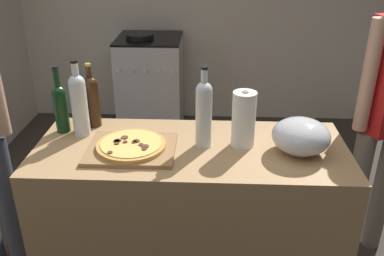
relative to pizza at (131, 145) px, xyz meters
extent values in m
cube|color=#3F3833|center=(0.22, 0.92, -0.95)|extent=(4.11, 3.70, 0.02)
cube|color=tan|center=(0.27, 0.05, -0.49)|extent=(1.46, 0.61, 0.91)
cube|color=#9E7247|center=(0.00, 0.00, -0.02)|extent=(0.40, 0.32, 0.02)
cylinder|color=tan|center=(0.00, 0.00, 0.00)|extent=(0.32, 0.32, 0.02)
cylinder|color=#EAC660|center=(0.00, 0.00, 0.01)|extent=(0.28, 0.28, 0.00)
cylinder|color=brown|center=(-0.07, 0.01, 0.01)|extent=(0.04, 0.04, 0.01)
cylinder|color=brown|center=(0.01, 0.00, 0.01)|extent=(0.02, 0.02, 0.01)
cylinder|color=brown|center=(-0.07, 0.01, 0.01)|extent=(0.03, 0.03, 0.01)
cylinder|color=brown|center=(0.07, -0.04, 0.01)|extent=(0.03, 0.03, 0.01)
cylinder|color=brown|center=(0.07, -0.06, 0.01)|extent=(0.02, 0.02, 0.01)
cylinder|color=brown|center=(-0.03, 0.00, 0.01)|extent=(0.02, 0.02, 0.01)
cylinder|color=brown|center=(-0.07, -0.10, 0.01)|extent=(0.02, 0.02, 0.01)
cylinder|color=brown|center=(-0.06, -0.01, 0.01)|extent=(0.02, 0.02, 0.01)
cylinder|color=brown|center=(0.05, -0.02, 0.01)|extent=(0.02, 0.02, 0.01)
cylinder|color=brown|center=(-0.04, 0.05, 0.01)|extent=(0.03, 0.03, 0.01)
cylinder|color=brown|center=(0.02, 0.01, 0.01)|extent=(0.03, 0.03, 0.01)
cylinder|color=#B2B2B7|center=(0.77, 0.02, -0.03)|extent=(0.11, 0.11, 0.01)
ellipsoid|color=silver|center=(0.77, 0.02, 0.05)|extent=(0.26, 0.26, 0.16)
cylinder|color=white|center=(0.51, 0.08, 0.10)|extent=(0.11, 0.11, 0.27)
cylinder|color=#997551|center=(0.51, 0.08, 0.10)|extent=(0.03, 0.03, 0.27)
cylinder|color=#143819|center=(-0.38, 0.19, 0.07)|extent=(0.07, 0.07, 0.21)
sphere|color=#143819|center=(-0.38, 0.19, 0.18)|extent=(0.07, 0.07, 0.07)
cylinder|color=#143819|center=(-0.38, 0.19, 0.25)|extent=(0.03, 0.03, 0.10)
cylinder|color=black|center=(-0.38, 0.19, 0.30)|extent=(0.03, 0.03, 0.01)
cylinder|color=silver|center=(-0.27, 0.16, 0.10)|extent=(0.08, 0.08, 0.27)
sphere|color=silver|center=(-0.27, 0.16, 0.24)|extent=(0.08, 0.08, 0.08)
cylinder|color=silver|center=(-0.27, 0.16, 0.30)|extent=(0.03, 0.03, 0.07)
cylinder|color=black|center=(-0.27, 0.16, 0.34)|extent=(0.03, 0.03, 0.01)
cylinder|color=silver|center=(0.33, 0.07, 0.11)|extent=(0.08, 0.08, 0.28)
sphere|color=silver|center=(0.33, 0.07, 0.25)|extent=(0.08, 0.08, 0.08)
cylinder|color=silver|center=(0.33, 0.07, 0.31)|extent=(0.03, 0.03, 0.07)
cylinder|color=black|center=(0.33, 0.07, 0.35)|extent=(0.03, 0.03, 0.01)
cylinder|color=#331E0F|center=(-0.24, 0.27, 0.08)|extent=(0.08, 0.08, 0.22)
sphere|color=#331E0F|center=(-0.24, 0.27, 0.19)|extent=(0.08, 0.08, 0.08)
cylinder|color=#331E0F|center=(-0.24, 0.27, 0.25)|extent=(0.03, 0.03, 0.07)
cylinder|color=gold|center=(-0.24, 0.27, 0.29)|extent=(0.03, 0.03, 0.01)
cube|color=#B7B7BC|center=(-0.21, 2.12, -0.49)|extent=(0.59, 0.59, 0.92)
cube|color=black|center=(-0.21, 2.12, -0.02)|extent=(0.59, 0.59, 0.02)
cylinder|color=silver|center=(-0.45, 1.81, -0.23)|extent=(0.04, 0.02, 0.04)
cylinder|color=silver|center=(-0.33, 1.81, -0.23)|extent=(0.04, 0.02, 0.04)
cylinder|color=silver|center=(-0.21, 1.81, -0.23)|extent=(0.04, 0.02, 0.04)
cylinder|color=silver|center=(-0.10, 1.81, -0.23)|extent=(0.04, 0.02, 0.04)
cylinder|color=silver|center=(0.02, 1.81, -0.23)|extent=(0.04, 0.02, 0.04)
cylinder|color=black|center=(-0.29, 2.09, 0.01)|extent=(0.25, 0.25, 0.04)
cylinder|color=#383D4C|center=(-0.76, 0.21, -0.52)|extent=(0.11, 0.11, 0.86)
cylinder|color=slate|center=(1.41, 0.49, -0.53)|extent=(0.11, 0.11, 0.83)
cylinder|color=slate|center=(1.22, 0.42, -0.53)|extent=(0.11, 0.11, 0.83)
cylinder|color=tan|center=(1.16, 0.40, 0.21)|extent=(0.08, 0.08, 0.59)
camera|label=1|loc=(0.35, -1.66, 0.89)|focal=38.98mm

